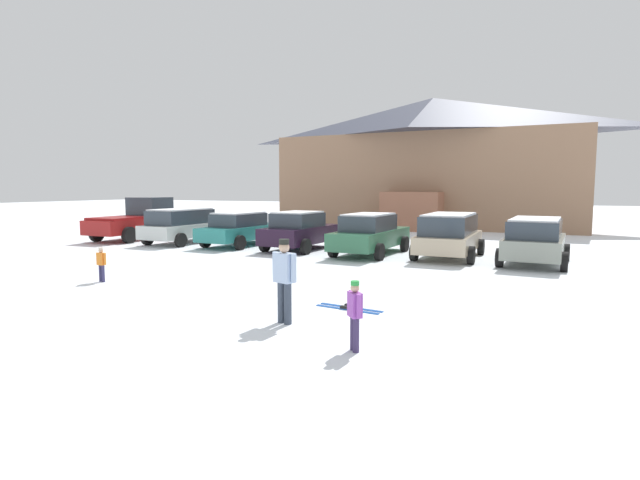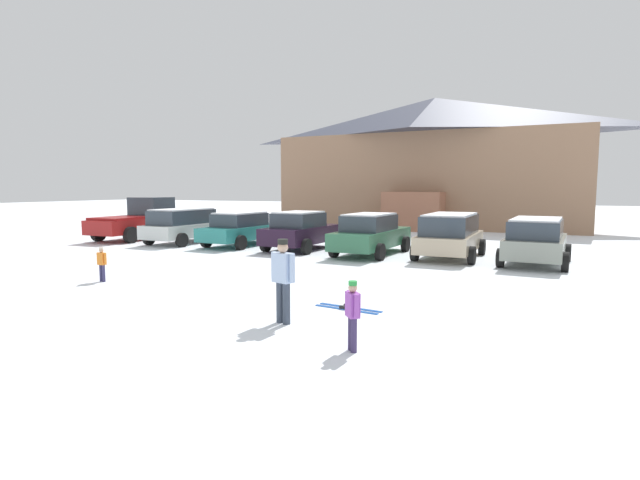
{
  "view_description": "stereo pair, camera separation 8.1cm",
  "coord_description": "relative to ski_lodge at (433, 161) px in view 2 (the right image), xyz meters",
  "views": [
    {
      "loc": [
        7.25,
        -4.68,
        2.66
      ],
      "look_at": [
        1.34,
        8.33,
        1.16
      ],
      "focal_mm": 28.0,
      "sensor_mm": 36.0,
      "label": 1
    },
    {
      "loc": [
        7.32,
        -4.64,
        2.66
      ],
      "look_at": [
        1.34,
        8.33,
        1.16
      ],
      "focal_mm": 28.0,
      "sensor_mm": 36.0,
      "label": 2
    }
  ],
  "objects": [
    {
      "name": "parked_silver_wagon",
      "position": [
        -8.3,
        -16.73,
        -3.61
      ],
      "size": [
        2.27,
        4.12,
        1.66
      ],
      "color": "silver",
      "rests_on": "ground"
    },
    {
      "name": "skier_child_in_orange_jacket",
      "position": [
        -3.86,
        -25.47,
        -3.94
      ],
      "size": [
        0.37,
        0.16,
        0.99
      ],
      "color": "navy",
      "rests_on": "ground"
    },
    {
      "name": "pickup_truck",
      "position": [
        -11.73,
        -15.95,
        -3.51
      ],
      "size": [
        2.46,
        5.33,
        2.15
      ],
      "color": "maroon",
      "rests_on": "ground"
    },
    {
      "name": "parked_beige_suv",
      "position": [
        4.22,
        -16.48,
        -3.59
      ],
      "size": [
        2.25,
        4.34,
        1.69
      ],
      "color": "tan",
      "rests_on": "ground"
    },
    {
      "name": "pair_of_skis",
      "position": [
        3.65,
        -25.54,
        -4.48
      ],
      "size": [
        1.56,
        0.49,
        0.08
      ],
      "color": "blue",
      "rests_on": "ground"
    },
    {
      "name": "parked_black_sedan",
      "position": [
        -2.05,
        -16.64,
        -3.67
      ],
      "size": [
        2.35,
        4.15,
        1.65
      ],
      "color": "black",
      "rests_on": "ground"
    },
    {
      "name": "parked_grey_wagon",
      "position": [
        7.21,
        -16.83,
        -3.63
      ],
      "size": [
        2.34,
        4.2,
        1.61
      ],
      "color": "gray",
      "rests_on": "ground"
    },
    {
      "name": "parked_green_coupe",
      "position": [
        1.17,
        -16.79,
        -3.67
      ],
      "size": [
        2.29,
        4.83,
        1.64
      ],
      "color": "#2D6445",
      "rests_on": "ground"
    },
    {
      "name": "skier_child_in_purple_jacket",
      "position": [
        4.77,
        -28.16,
        -3.85
      ],
      "size": [
        0.31,
        0.34,
        1.16
      ],
      "color": "#3A2E56",
      "rests_on": "ground"
    },
    {
      "name": "skier_adult_in_blue_parka",
      "position": [
        2.93,
        -27.15,
        -3.56
      ],
      "size": [
        0.6,
        0.35,
        1.67
      ],
      "color": "#374050",
      "rests_on": "ground"
    },
    {
      "name": "ski_lodge",
      "position": [
        0.0,
        0.0,
        0.0
      ],
      "size": [
        20.66,
        10.81,
        8.89
      ],
      "color": "#967054",
      "rests_on": "ground"
    },
    {
      "name": "ground",
      "position": [
        0.28,
        -30.92,
        -4.5
      ],
      "size": [
        160.0,
        160.0,
        0.0
      ],
      "primitive_type": "plane",
      "color": "white"
    },
    {
      "name": "parked_teal_hatchback",
      "position": [
        -5.21,
        -16.33,
        -3.71
      ],
      "size": [
        2.32,
        4.73,
        1.55
      ],
      "color": "#257D77",
      "rests_on": "ground"
    }
  ]
}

